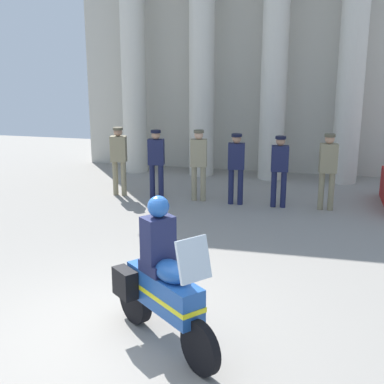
{
  "coord_description": "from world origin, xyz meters",
  "views": [
    {
      "loc": [
        2.44,
        -5.58,
        3.57
      ],
      "look_at": [
        0.38,
        3.16,
        1.1
      ],
      "focal_mm": 49.55,
      "sensor_mm": 36.0,
      "label": 1
    }
  ],
  "objects_px": {
    "officer_in_row_4": "(280,166)",
    "officer_in_row_5": "(328,166)",
    "officer_in_row_3": "(236,163)",
    "officer_in_row_2": "(199,160)",
    "motorcycle_with_rider": "(161,284)",
    "officer_in_row_1": "(156,159)",
    "officer_in_row_0": "(119,156)"
  },
  "relations": [
    {
      "from": "officer_in_row_4",
      "to": "motorcycle_with_rider",
      "type": "height_order",
      "value": "motorcycle_with_rider"
    },
    {
      "from": "officer_in_row_2",
      "to": "officer_in_row_1",
      "type": "bearing_deg",
      "value": -4.82
    },
    {
      "from": "officer_in_row_4",
      "to": "officer_in_row_5",
      "type": "xyz_separation_m",
      "value": [
        1.06,
        0.03,
        0.05
      ]
    },
    {
      "from": "officer_in_row_0",
      "to": "officer_in_row_4",
      "type": "height_order",
      "value": "officer_in_row_0"
    },
    {
      "from": "officer_in_row_3",
      "to": "officer_in_row_4",
      "type": "relative_size",
      "value": 1.01
    },
    {
      "from": "officer_in_row_3",
      "to": "officer_in_row_2",
      "type": "bearing_deg",
      "value": -14.3
    },
    {
      "from": "officer_in_row_1",
      "to": "motorcycle_with_rider",
      "type": "distance_m",
      "value": 6.56
    },
    {
      "from": "officer_in_row_5",
      "to": "motorcycle_with_rider",
      "type": "relative_size",
      "value": 0.91
    },
    {
      "from": "officer_in_row_4",
      "to": "officer_in_row_0",
      "type": "bearing_deg",
      "value": -9.72
    },
    {
      "from": "officer_in_row_2",
      "to": "officer_in_row_3",
      "type": "height_order",
      "value": "officer_in_row_2"
    },
    {
      "from": "officer_in_row_0",
      "to": "officer_in_row_4",
      "type": "relative_size",
      "value": 1.03
    },
    {
      "from": "officer_in_row_1",
      "to": "officer_in_row_2",
      "type": "distance_m",
      "value": 1.03
    },
    {
      "from": "officer_in_row_2",
      "to": "officer_in_row_5",
      "type": "height_order",
      "value": "officer_in_row_5"
    },
    {
      "from": "officer_in_row_0",
      "to": "officer_in_row_3",
      "type": "distance_m",
      "value": 2.92
    },
    {
      "from": "officer_in_row_3",
      "to": "motorcycle_with_rider",
      "type": "distance_m",
      "value": 6.21
    },
    {
      "from": "officer_in_row_1",
      "to": "officer_in_row_5",
      "type": "bearing_deg",
      "value": 171.75
    },
    {
      "from": "officer_in_row_5",
      "to": "officer_in_row_0",
      "type": "bearing_deg",
      "value": -9.01
    },
    {
      "from": "officer_in_row_5",
      "to": "motorcycle_with_rider",
      "type": "height_order",
      "value": "motorcycle_with_rider"
    },
    {
      "from": "officer_in_row_3",
      "to": "officer_in_row_4",
      "type": "bearing_deg",
      "value": 171.75
    },
    {
      "from": "officer_in_row_2",
      "to": "motorcycle_with_rider",
      "type": "relative_size",
      "value": 0.9
    },
    {
      "from": "officer_in_row_3",
      "to": "officer_in_row_5",
      "type": "bearing_deg",
      "value": 172.71
    },
    {
      "from": "officer_in_row_5",
      "to": "officer_in_row_3",
      "type": "bearing_deg",
      "value": -7.29
    },
    {
      "from": "officer_in_row_0",
      "to": "officer_in_row_2",
      "type": "xyz_separation_m",
      "value": [
        2.01,
        -0.02,
        0.0
      ]
    },
    {
      "from": "officer_in_row_1",
      "to": "officer_in_row_4",
      "type": "height_order",
      "value": "officer_in_row_1"
    },
    {
      "from": "officer_in_row_4",
      "to": "officer_in_row_5",
      "type": "height_order",
      "value": "officer_in_row_5"
    },
    {
      "from": "officer_in_row_4",
      "to": "officer_in_row_5",
      "type": "distance_m",
      "value": 1.06
    },
    {
      "from": "officer_in_row_0",
      "to": "officer_in_row_1",
      "type": "relative_size",
      "value": 1.01
    },
    {
      "from": "officer_in_row_2",
      "to": "officer_in_row_5",
      "type": "distance_m",
      "value": 2.96
    },
    {
      "from": "officer_in_row_0",
      "to": "motorcycle_with_rider",
      "type": "bearing_deg",
      "value": 107.12
    },
    {
      "from": "officer_in_row_3",
      "to": "motorcycle_with_rider",
      "type": "xyz_separation_m",
      "value": [
        0.03,
        -6.21,
        -0.19
      ]
    },
    {
      "from": "officer_in_row_1",
      "to": "officer_in_row_3",
      "type": "relative_size",
      "value": 1.01
    },
    {
      "from": "officer_in_row_2",
      "to": "officer_in_row_4",
      "type": "bearing_deg",
      "value": 168.85
    }
  ]
}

